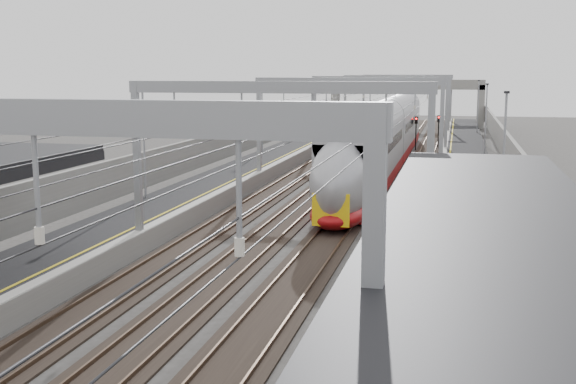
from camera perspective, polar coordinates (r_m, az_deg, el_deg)
The scene contains 13 objects.
platform_left at distance 54.74m, azimuth -3.17°, elevation 1.60°, with size 4.00×120.00×1.00m, color black.
platform_right at distance 52.56m, azimuth 13.82°, elevation 1.01°, with size 4.00×120.00×1.00m, color black.
tracks at distance 53.13m, azimuth 5.15°, elevation 0.85°, with size 11.40×140.00×0.20m.
overhead_line at distance 59.12m, azimuth 6.15°, elevation 7.63°, with size 13.00×140.00×6.60m.
canopy_right at distance 10.44m, azimuth 16.86°, elevation -6.96°, with size 4.40×30.00×4.24m.
overbridge at distance 107.31m, azimuth 9.37°, elevation 7.91°, with size 22.00×2.20×6.90m.
wall_left at distance 55.58m, azimuth -6.35°, elevation 2.82°, with size 0.30×120.00×3.20m, color slate.
wall_right at distance 52.56m, azimuth 17.36°, elevation 2.07°, with size 0.30×120.00×3.20m, color slate.
train at distance 58.95m, azimuth 7.50°, elevation 3.80°, with size 2.91×52.95×4.59m.
bench at distance 19.56m, azimuth 17.03°, elevation -10.31°, with size 1.00×1.63×0.82m.
signal_green at distance 80.41m, azimuth 4.23°, elevation 5.47°, with size 0.32×0.32×3.48m.
signal_red_near at distance 75.56m, azimuth 10.08°, elevation 5.10°, with size 0.32×0.32×3.48m.
signal_red_far at distance 78.29m, azimuth 11.81°, elevation 5.19°, with size 0.32×0.32×3.48m.
Camera 1 is at (7.28, -7.03, 7.97)m, focal length 45.00 mm.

